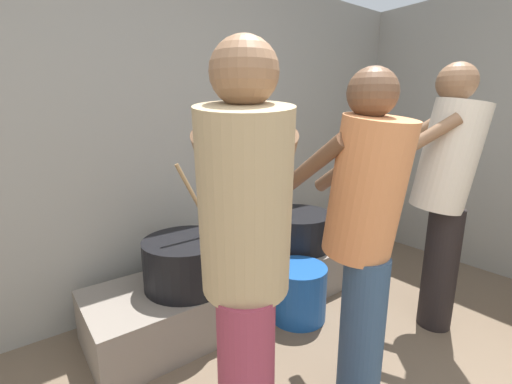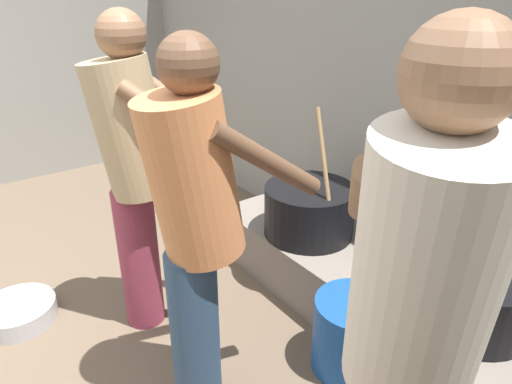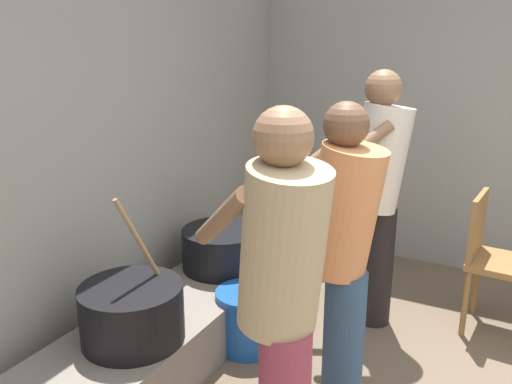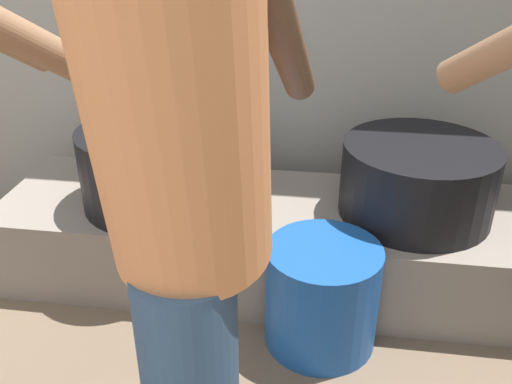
# 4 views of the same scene
# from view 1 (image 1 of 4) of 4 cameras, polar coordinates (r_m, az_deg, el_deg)

# --- Properties ---
(block_enclosure_rear) EXTENTS (5.56, 0.20, 2.33)m
(block_enclosure_rear) POSITION_cam_1_polar(r_m,az_deg,el_deg) (2.45, -20.74, 7.89)
(block_enclosure_rear) COLOR gray
(block_enclosure_rear) RESTS_ON ground_plane
(hearth_ledge) EXTENTS (2.14, 0.60, 0.32)m
(hearth_ledge) POSITION_cam_1_polar(r_m,az_deg,el_deg) (2.54, -1.36, -14.82)
(hearth_ledge) COLOR slate
(hearth_ledge) RESTS_ON ground_plane
(cooking_pot_main) EXTENTS (0.52, 0.52, 0.75)m
(cooking_pot_main) POSITION_cam_1_polar(r_m,az_deg,el_deg) (2.16, -11.38, -11.30)
(cooking_pot_main) COLOR black
(cooking_pot_main) RESTS_ON hearth_ledge
(cooking_pot_secondary) EXTENTS (0.54, 0.54, 0.27)m
(cooking_pot_secondary) POSITION_cam_1_polar(r_m,az_deg,el_deg) (2.72, 6.76, -6.22)
(cooking_pot_secondary) COLOR black
(cooking_pot_secondary) RESTS_ON hearth_ledge
(cook_in_orange_shirt) EXTENTS (0.38, 0.67, 1.53)m
(cook_in_orange_shirt) POSITION_cam_1_polar(r_m,az_deg,el_deg) (1.56, 17.47, -5.45)
(cook_in_orange_shirt) COLOR navy
(cook_in_orange_shirt) RESTS_ON ground_plane
(cook_in_cream_shirt) EXTENTS (0.68, 0.72, 1.62)m
(cook_in_cream_shirt) POSITION_cam_1_polar(r_m,az_deg,el_deg) (2.33, 28.88, 1.07)
(cook_in_cream_shirt) COLOR black
(cook_in_cream_shirt) RESTS_ON ground_plane
(cook_in_tan_shirt) EXTENTS (0.64, 0.72, 1.58)m
(cook_in_tan_shirt) POSITION_cam_1_polar(r_m,az_deg,el_deg) (1.15, -1.76, -10.07)
(cook_in_tan_shirt) COLOR #8C3347
(cook_in_tan_shirt) RESTS_ON ground_plane
(bucket_blue_plastic) EXTENTS (0.37, 0.37, 0.36)m
(bucket_blue_plastic) POSITION_cam_1_polar(r_m,az_deg,el_deg) (2.40, 7.01, -16.14)
(bucket_blue_plastic) COLOR #194C99
(bucket_blue_plastic) RESTS_ON ground_plane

